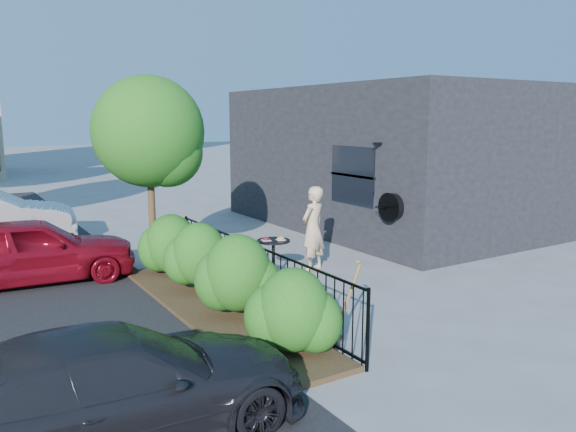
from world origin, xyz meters
TOP-DOWN VIEW (x-y plane):
  - ground at (0.00, 0.00)m, footprint 120.00×120.00m
  - shop_building at (5.50, 4.50)m, footprint 6.22×9.00m
  - fence at (-1.50, 0.00)m, footprint 0.05×6.05m
  - planting_bed at (-2.20, 0.00)m, footprint 1.30×6.00m
  - shrubs at (-2.10, 0.10)m, footprint 1.10×5.60m
  - patio_tree at (-2.24, 2.76)m, footprint 2.20×2.20m
  - cafe_table at (-0.47, 1.08)m, footprint 0.65×0.65m
  - woman at (0.63, 1.32)m, footprint 0.76×0.63m
  - shovel at (-1.25, -2.22)m, footprint 0.48×0.16m
  - car_red at (-4.50, 3.42)m, footprint 3.95×1.88m
  - car_darkgrey at (-4.60, -2.87)m, footprint 3.98×1.70m

SIDE VIEW (x-z plane):
  - ground at x=0.00m, z-range 0.00..0.00m
  - planting_bed at x=-2.20m, z-range 0.00..0.08m
  - shovel at x=-1.25m, z-range -0.08..1.17m
  - fence at x=-1.50m, z-range 0.01..1.11m
  - cafe_table at x=-0.47m, z-range 0.13..1.00m
  - car_darkgrey at x=-4.60m, z-range 0.00..1.14m
  - car_red at x=-4.50m, z-range 0.00..1.31m
  - shrubs at x=-2.10m, z-range 0.08..1.32m
  - woman at x=0.63m, z-range 0.00..1.78m
  - shop_building at x=5.50m, z-range 0.00..4.00m
  - patio_tree at x=-2.24m, z-range 0.79..4.73m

